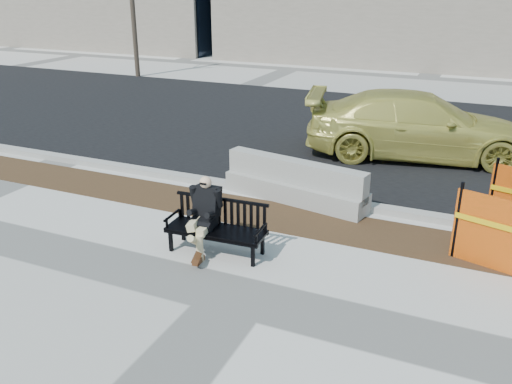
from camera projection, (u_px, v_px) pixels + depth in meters
The scene contains 9 objects.
ground at pixel (238, 296), 7.22m from camera, with size 120.00×120.00×0.00m, color beige.
mulch_strip at pixel (303, 221), 9.43m from camera, with size 40.00×1.20×0.02m, color #47301C.
asphalt_street at pixel (378, 134), 14.70m from camera, with size 60.00×10.40×0.01m, color black.
curb at pixel (320, 199), 10.21m from camera, with size 60.00×0.25×0.12m, color #9E9B93.
bench at pixel (217, 252), 8.36m from camera, with size 1.57×0.56×0.83m, color black, non-canonical shape.
seated_man at pixel (206, 249), 8.47m from camera, with size 0.50×0.84×1.18m, color black, non-canonical shape.
sedan at pixel (415, 156), 12.89m from camera, with size 2.12×5.21×1.51m, color #C1B950.
jersey_barrier_left at pixel (295, 201), 10.30m from camera, with size 2.85×0.57×0.82m, color #99978F, non-canonical shape.
far_tree_left at pixel (138, 76), 23.44m from camera, with size 2.23×2.23×6.03m, color #44372B, non-canonical shape.
Camera 1 is at (2.73, -5.58, 3.94)m, focal length 37.94 mm.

